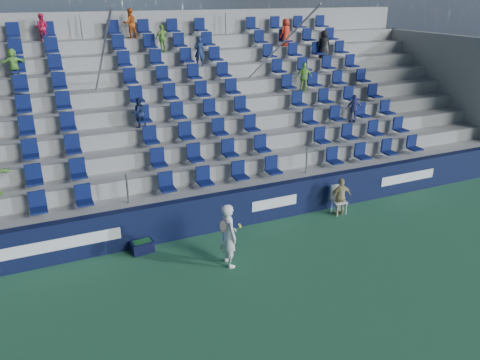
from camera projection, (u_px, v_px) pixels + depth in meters
name	position (u px, v px, depth m)	size (l,w,h in m)	color
ground	(276.00, 279.00, 12.15)	(70.00, 70.00, 0.00)	#2B6641
sponsor_wall	(230.00, 210.00, 14.59)	(24.00, 0.32, 1.20)	#0E1434
grandstand	(179.00, 123.00, 18.34)	(24.00, 8.17, 6.63)	#989893
tennis_player	(229.00, 235.00, 12.44)	(0.69, 0.67, 1.80)	white
line_judge_chair	(338.00, 197.00, 15.58)	(0.49, 0.50, 0.98)	white
line_judge	(341.00, 197.00, 15.42)	(0.76, 0.31, 1.29)	tan
ball_bin	(142.00, 246.00, 13.33)	(0.65, 0.46, 0.35)	#0E1236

